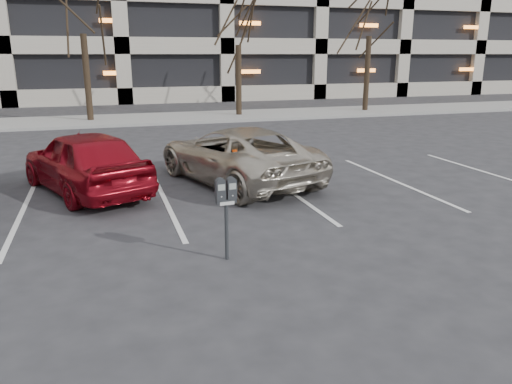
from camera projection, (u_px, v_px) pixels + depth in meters
name	position (u px, v px, depth m)	size (l,w,h in m)	color
ground	(262.00, 229.00, 8.85)	(140.00, 140.00, 0.00)	#28282B
sidewalk	(157.00, 119.00, 23.56)	(80.00, 4.00, 0.12)	gray
stall_lines	(165.00, 201.00, 10.57)	(16.90, 5.20, 0.00)	silver
parking_meter	(226.00, 199.00, 7.32)	(0.33, 0.15, 1.25)	black
suv_silver	(237.00, 155.00, 11.98)	(3.55, 5.26, 1.35)	#BFB5A2
car_red	(85.00, 161.00, 11.05)	(1.69, 4.19, 1.43)	maroon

